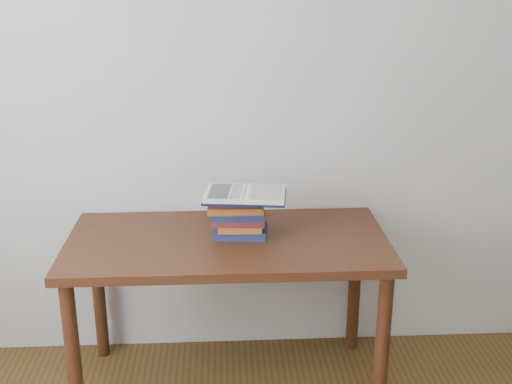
{
  "coord_description": "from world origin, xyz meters",
  "views": [
    {
      "loc": [
        -0.0,
        -1.17,
        1.83
      ],
      "look_at": [
        0.13,
        1.3,
        0.98
      ],
      "focal_mm": 45.0,
      "sensor_mm": 36.0,
      "label": 1
    }
  ],
  "objects": [
    {
      "name": "room_shell",
      "position": [
        -0.08,
        0.01,
        1.63
      ],
      "size": [
        3.54,
        3.54,
        2.62
      ],
      "color": "#BAB8B0",
      "rests_on": "ground"
    },
    {
      "name": "book_stack",
      "position": [
        0.06,
        1.41,
        0.83
      ],
      "size": [
        0.26,
        0.19,
        0.18
      ],
      "color": "#1A1D4F",
      "rests_on": "desk"
    },
    {
      "name": "desk",
      "position": [
        0.01,
        1.38,
        0.64
      ],
      "size": [
        1.38,
        0.69,
        0.74
      ],
      "color": "#3F220F",
      "rests_on": "ground"
    },
    {
      "name": "open_book",
      "position": [
        0.09,
        1.39,
        0.94
      ],
      "size": [
        0.37,
        0.28,
        0.03
      ],
      "rotation": [
        0.0,
        0.0,
        -0.12
      ],
      "color": "black",
      "rests_on": "book_stack"
    }
  ]
}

